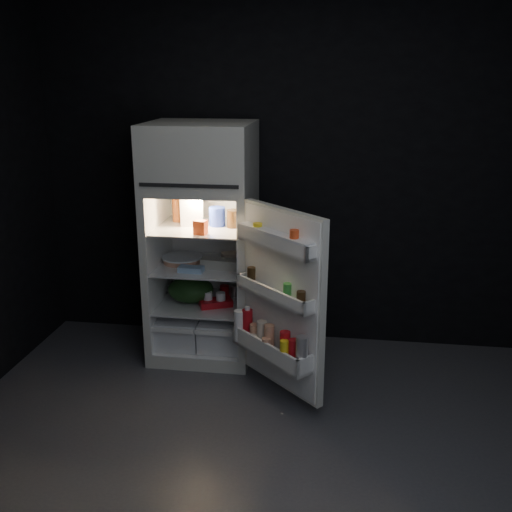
% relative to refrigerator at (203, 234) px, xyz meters
% --- Properties ---
extents(floor, '(4.00, 3.40, 0.00)m').
position_rel_refrigerator_xyz_m(floor, '(0.64, -1.32, -0.96)').
color(floor, '#46464B').
rests_on(floor, ground).
extents(wall_back, '(4.00, 0.00, 2.70)m').
position_rel_refrigerator_xyz_m(wall_back, '(0.64, 0.38, 0.39)').
color(wall_back, black).
rests_on(wall_back, ground).
extents(wall_front, '(4.00, 0.00, 2.70)m').
position_rel_refrigerator_xyz_m(wall_front, '(0.64, -3.02, 0.39)').
color(wall_front, black).
rests_on(wall_front, ground).
extents(refrigerator, '(0.76, 0.71, 1.78)m').
position_rel_refrigerator_xyz_m(refrigerator, '(0.00, 0.00, 0.00)').
color(refrigerator, silver).
rests_on(refrigerator, ground).
extents(fridge_door, '(0.65, 0.64, 1.22)m').
position_rel_refrigerator_xyz_m(fridge_door, '(0.65, -0.64, -0.28)').
color(fridge_door, silver).
rests_on(fridge_door, ground).
extents(milk_jug, '(0.20, 0.20, 0.24)m').
position_rel_refrigerator_xyz_m(milk_jug, '(-0.08, 0.00, 0.19)').
color(milk_jug, white).
rests_on(milk_jug, refrigerator).
extents(mayo_jar, '(0.14, 0.14, 0.14)m').
position_rel_refrigerator_xyz_m(mayo_jar, '(0.11, -0.01, 0.14)').
color(mayo_jar, '#1F36AA').
rests_on(mayo_jar, refrigerator).
extents(jam_jar, '(0.13, 0.13, 0.13)m').
position_rel_refrigerator_xyz_m(jam_jar, '(0.24, -0.03, 0.14)').
color(jam_jar, '#301F0D').
rests_on(jam_jar, refrigerator).
extents(amber_bottle, '(0.10, 0.10, 0.22)m').
position_rel_refrigerator_xyz_m(amber_bottle, '(-0.21, 0.08, 0.18)').
color(amber_bottle, '#B2501C').
rests_on(amber_bottle, refrigerator).
extents(small_carton, '(0.10, 0.08, 0.10)m').
position_rel_refrigerator_xyz_m(small_carton, '(0.05, -0.26, 0.12)').
color(small_carton, red).
rests_on(small_carton, refrigerator).
extents(egg_carton, '(0.30, 0.14, 0.07)m').
position_rel_refrigerator_xyz_m(egg_carton, '(0.15, -0.11, -0.19)').
color(egg_carton, gray).
rests_on(egg_carton, refrigerator).
extents(pie, '(0.32, 0.32, 0.04)m').
position_rel_refrigerator_xyz_m(pie, '(-0.16, -0.01, -0.21)').
color(pie, tan).
rests_on(pie, refrigerator).
extents(flat_package, '(0.19, 0.10, 0.04)m').
position_rel_refrigerator_xyz_m(flat_package, '(-0.04, -0.22, -0.21)').
color(flat_package, '#7C9DC1').
rests_on(flat_package, refrigerator).
extents(wrapped_pkg, '(0.16, 0.15, 0.05)m').
position_rel_refrigerator_xyz_m(wrapped_pkg, '(0.18, 0.13, -0.20)').
color(wrapped_pkg, beige).
rests_on(wrapped_pkg, refrigerator).
extents(produce_bag, '(0.44, 0.41, 0.20)m').
position_rel_refrigerator_xyz_m(produce_bag, '(-0.09, -0.05, -0.43)').
color(produce_bag, '#193815').
rests_on(produce_bag, refrigerator).
extents(yogurt_tray, '(0.28, 0.22, 0.05)m').
position_rel_refrigerator_xyz_m(yogurt_tray, '(0.11, -0.11, -0.50)').
color(yogurt_tray, '#B00F17').
rests_on(yogurt_tray, refrigerator).
extents(small_can_red, '(0.07, 0.07, 0.09)m').
position_rel_refrigerator_xyz_m(small_can_red, '(0.14, 0.09, -0.48)').
color(small_can_red, '#B00F17').
rests_on(small_can_red, refrigerator).
extents(small_can_silver, '(0.09, 0.09, 0.09)m').
position_rel_refrigerator_xyz_m(small_can_silver, '(0.21, 0.11, -0.48)').
color(small_can_silver, silver).
rests_on(small_can_silver, refrigerator).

